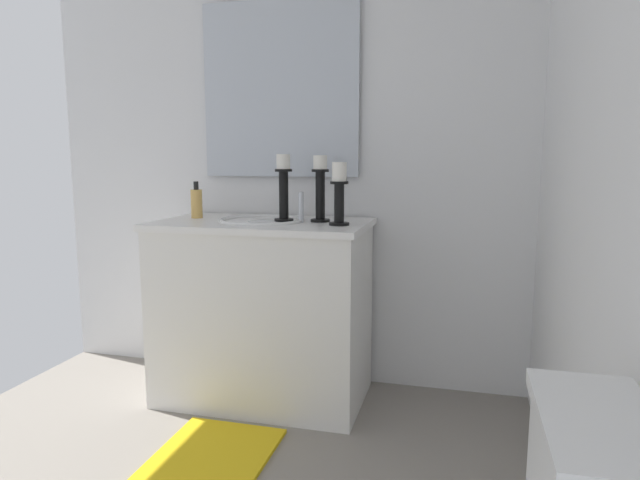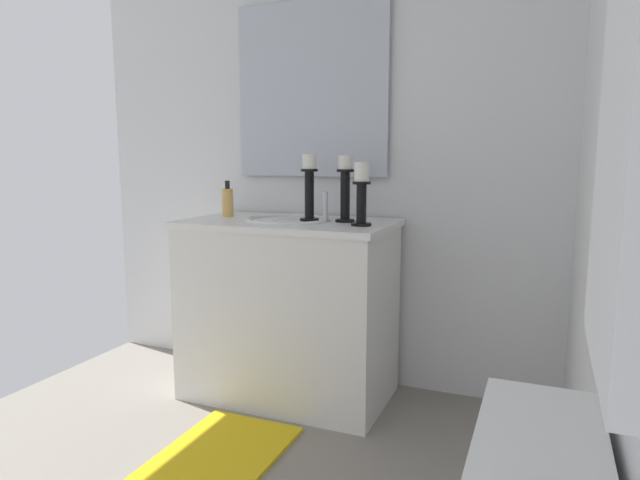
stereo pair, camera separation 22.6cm
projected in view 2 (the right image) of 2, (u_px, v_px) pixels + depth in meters
wall_back at (619, 130)px, 1.24m from camera, size 2.52×0.04×2.45m
wall_left at (314, 145)px, 2.87m from camera, size 0.04×2.55×2.45m
vanity_cabinet at (289, 309)px, 2.69m from camera, size 0.58×1.00×0.87m
sink_basin at (288, 228)px, 2.63m from camera, size 0.40×0.40×0.24m
mirror at (311, 90)px, 2.79m from camera, size 0.02×0.81×0.87m
candle_holder_tall at (362, 192)px, 2.40m from camera, size 0.09×0.09×0.28m
candle_holder_short at (345, 187)px, 2.54m from camera, size 0.09×0.09×0.31m
candle_holder_mid at (309, 186)px, 2.59m from camera, size 0.09×0.09×0.31m
soap_bottle at (228, 202)px, 2.79m from camera, size 0.06×0.06×0.18m
towel_near_vanity at (628, 137)px, 0.49m from camera, size 0.28×0.03×0.43m
bath_mat at (222, 453)px, 2.18m from camera, size 0.60×0.44×0.02m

